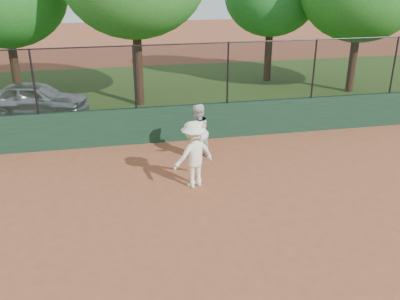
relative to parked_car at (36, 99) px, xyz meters
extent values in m
plane|color=#974E30|center=(4.11, -9.63, -0.67)|extent=(80.00, 80.00, 0.00)
cube|color=#1A3925|center=(4.11, -3.63, -0.07)|extent=(26.00, 0.20, 1.20)
cube|color=#284916|center=(4.11, 2.37, -0.67)|extent=(36.00, 12.00, 0.01)
imported|color=#B1B6BB|center=(0.00, 0.00, 0.00)|extent=(4.22, 2.51, 1.34)
imported|color=silver|center=(5.27, -5.28, 0.19)|extent=(1.06, 1.03, 1.72)
imported|color=white|center=(4.83, -6.98, 0.23)|extent=(1.33, 1.06, 1.80)
sphere|color=#CEEC34|center=(5.08, -7.15, 1.05)|extent=(0.07, 0.07, 0.07)
cube|color=black|center=(4.11, -3.63, 1.53)|extent=(26.00, 0.02, 2.00)
cylinder|color=black|center=(4.11, -3.63, 2.51)|extent=(26.00, 0.04, 0.04)
cylinder|color=black|center=(0.61, -3.63, 1.53)|extent=(0.06, 0.06, 2.00)
cylinder|color=black|center=(3.61, -3.63, 1.53)|extent=(0.06, 0.06, 2.00)
cylinder|color=black|center=(6.61, -3.63, 1.53)|extent=(0.06, 0.06, 2.00)
cylinder|color=black|center=(9.61, -3.63, 1.53)|extent=(0.06, 0.06, 2.00)
cylinder|color=black|center=(12.61, -3.63, 1.53)|extent=(0.06, 0.06, 2.00)
cylinder|color=#3C2614|center=(-1.14, 2.97, 0.52)|extent=(0.36, 0.36, 2.39)
cylinder|color=#422917|center=(4.03, 0.76, 0.81)|extent=(0.36, 0.36, 2.96)
cylinder|color=#412915|center=(10.64, 3.65, 0.52)|extent=(0.36, 0.36, 2.39)
cylinder|color=#442A18|center=(13.67, 0.89, 0.58)|extent=(0.36, 0.36, 2.50)
camera|label=1|loc=(2.85, -17.42, 4.80)|focal=40.00mm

